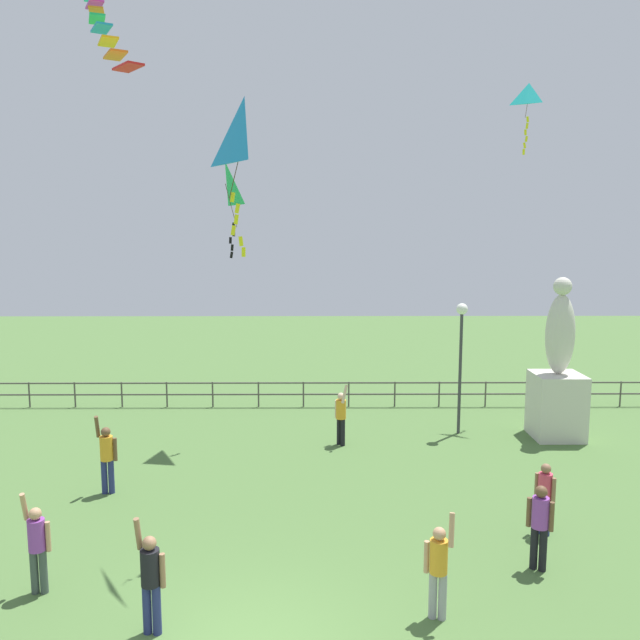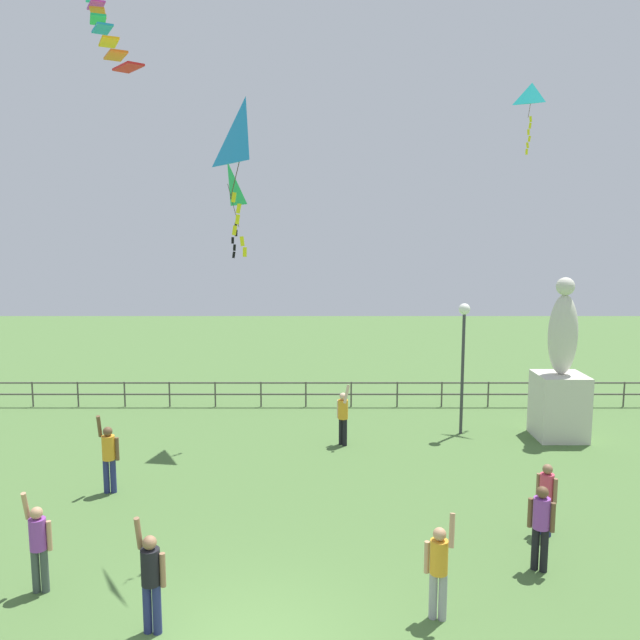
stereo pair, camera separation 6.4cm
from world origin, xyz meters
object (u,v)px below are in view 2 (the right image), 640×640
at_px(lamppost, 462,339).
at_px(person_4, 149,576).
at_px(person_5, 545,494).
at_px(statue_monument, 559,384).
at_px(kite_3, 530,100).
at_px(kite_1, 244,136).
at_px(kite_0, 226,186).
at_px(person_2, 107,454).
at_px(person_6, 539,522).
at_px(person_1, 37,542).
at_px(person_3, 437,565).
at_px(person_0, 342,414).

distance_m(lamppost, person_4, 12.78).
relative_size(person_4, person_5, 1.24).
xyz_separation_m(statue_monument, kite_3, (-0.25, 3.27, 9.25)).
bearing_deg(kite_1, kite_0, 101.52).
xyz_separation_m(person_5, kite_0, (-7.60, 6.51, 6.91)).
distance_m(person_2, kite_3, 17.73).
bearing_deg(person_6, person_1, -175.45).
relative_size(person_3, person_6, 1.13).
relative_size(person_1, person_4, 0.97).
relative_size(person_3, kite_3, 0.79).
bearing_deg(person_4, person_1, 153.15).
bearing_deg(person_5, person_4, -156.00).
bearing_deg(person_5, kite_0, 139.42).
relative_size(person_5, person_6, 0.94).
height_order(person_2, person_4, person_2).
height_order(statue_monument, person_6, statue_monument).
relative_size(person_1, kite_0, 0.66).
xyz_separation_m(person_0, person_1, (-5.74, -7.99, -0.02)).
relative_size(person_2, kite_3, 0.83).
bearing_deg(kite_0, person_1, -104.70).
height_order(statue_monument, kite_3, kite_3).
relative_size(person_0, person_3, 1.01).
bearing_deg(person_4, kite_1, 71.35).
relative_size(person_0, kite_0, 0.67).
bearing_deg(person_6, person_5, 66.83).
bearing_deg(person_5, person_3, -133.68).
bearing_deg(kite_0, statue_monument, 0.12).
height_order(person_5, kite_3, kite_3).
height_order(person_1, kite_1, kite_1).
xyz_separation_m(person_3, kite_0, (-4.74, 9.50, 6.87)).
xyz_separation_m(lamppost, kite_3, (2.74, 2.86, 7.88)).
distance_m(person_3, kite_3, 17.10).
bearing_deg(person_4, person_2, 114.34).
distance_m(statue_monument, person_4, 14.27).
xyz_separation_m(lamppost, person_2, (-9.80, -4.71, -2.10)).
bearing_deg(person_0, kite_3, 31.13).
xyz_separation_m(person_3, person_6, (2.24, 1.55, 0.02)).
bearing_deg(person_4, statue_monument, 43.94).
relative_size(statue_monument, person_6, 3.02).
distance_m(person_3, kite_0, 12.64).
distance_m(lamppost, person_5, 7.28).
relative_size(person_3, kite_0, 0.66).
xyz_separation_m(person_0, person_4, (-3.41, -9.17, 0.01)).
xyz_separation_m(person_6, kite_0, (-6.98, 7.95, 6.85)).
height_order(statue_monument, lamppost, statue_monument).
height_order(person_1, person_6, person_1).
relative_size(person_2, kite_0, 0.69).
relative_size(person_5, kite_1, 0.50).
distance_m(lamppost, person_6, 8.66).
relative_size(person_4, person_6, 1.16).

